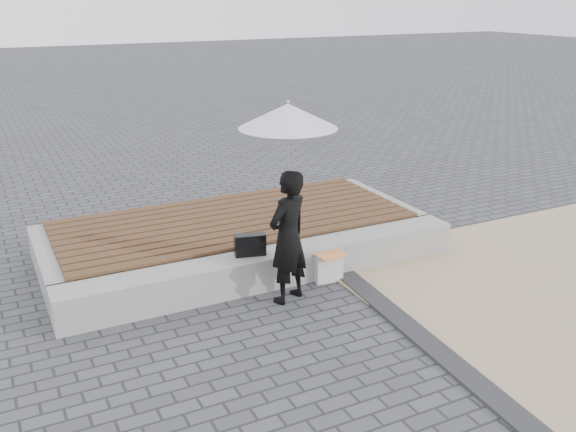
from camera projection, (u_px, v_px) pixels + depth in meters
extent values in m
plane|color=#444549|center=(342.00, 345.00, 6.23)|extent=(80.00, 80.00, 0.00)
cube|color=#2B2B2D|center=(435.00, 349.00, 6.12)|extent=(0.61, 5.20, 0.04)
cube|color=gray|center=(272.00, 267.00, 7.51)|extent=(5.00, 0.45, 0.40)
cube|color=gray|center=(234.00, 234.00, 8.52)|extent=(5.00, 2.00, 0.40)
imported|color=black|center=(288.00, 237.00, 6.90)|extent=(0.65, 0.55, 1.51)
cylinder|color=#BABBBF|center=(288.00, 176.00, 6.67)|extent=(0.02, 0.02, 1.03)
cone|color=silver|center=(288.00, 116.00, 6.45)|extent=(1.03, 1.03, 0.25)
sphere|color=#BABBBF|center=(288.00, 102.00, 6.40)|extent=(0.03, 0.03, 0.03)
cube|color=black|center=(250.00, 245.00, 7.29)|extent=(0.38, 0.21, 0.26)
cube|color=silver|center=(328.00, 267.00, 7.55)|extent=(0.35, 0.17, 0.35)
cube|color=red|center=(331.00, 255.00, 7.45)|extent=(0.36, 0.28, 0.01)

